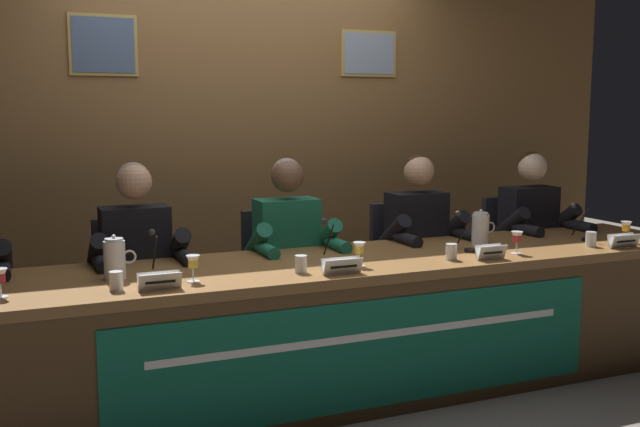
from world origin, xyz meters
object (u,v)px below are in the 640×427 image
nameplate_far_right (624,241)px  water_pitcher_right_side (481,229)px  nameplate_right (491,252)px  microphone_right (466,238)px  juice_glass_center (359,250)px  panelist_right (423,238)px  panelist_center (292,249)px  juice_glass_far_left (0,277)px  chair_center (280,288)px  microphone_far_right (582,228)px  panelist_far_right (536,230)px  juice_glass_right (517,238)px  conference_table (330,305)px  panelist_left (138,261)px  chair_left (134,302)px  nameplate_center (342,266)px  nameplate_left (160,281)px  water_cup_right (451,253)px  juice_glass_far_right (626,228)px  water_cup_left (116,282)px  juice_glass_left (193,263)px  water_cup_far_right (591,240)px  microphone_center (330,247)px  microphone_left (156,261)px  water_pitcher_left_side (115,259)px  water_cup_center (301,265)px  chair_right (406,276)px

nameplate_far_right → water_pitcher_right_side: 0.81m
nameplate_right → microphone_right: 0.26m
juice_glass_center → panelist_right: size_ratio=0.10×
nameplate_right → panelist_center: bearing=138.9°
juice_glass_far_left → chair_center: size_ratio=0.14×
panelist_right → nameplate_right: panelist_right is taller
panelist_right → microphone_far_right: size_ratio=5.70×
microphone_right → panelist_far_right: (0.88, 0.47, -0.08)m
microphone_right → water_pitcher_right_side: 0.22m
juice_glass_right → conference_table: bearing=173.5°
microphone_far_right → microphone_right: bearing=-179.2°
panelist_left → juice_glass_center: bearing=-31.8°
chair_left → conference_table: bearing=-40.3°
microphone_right → nameplate_center: bearing=-162.9°
nameplate_left → conference_table: bearing=11.7°
juice_glass_far_left → nameplate_right: 2.38m
water_cup_right → microphone_right: size_ratio=0.39×
chair_center → panelist_center: size_ratio=0.73×
juice_glass_center → juice_glass_far_right: 1.77m
microphone_right → microphone_far_right: bearing=0.8°
nameplate_center → juice_glass_center: (0.15, 0.13, 0.05)m
nameplate_center → water_pitcher_right_side: water_pitcher_right_side is taller
water_cup_left → juice_glass_left: bearing=5.3°
panelist_left → water_cup_far_right: size_ratio=14.49×
juice_glass_left → water_cup_far_right: juice_glass_left is taller
juice_glass_far_left → microphone_far_right: bearing=2.3°
nameplate_right → juice_glass_right: bearing=18.9°
water_cup_left → water_cup_right: same height
microphone_far_right → water_pitcher_right_side: 0.66m
microphone_right → microphone_center: bearing=177.6°
chair_left → microphone_left: size_ratio=4.18×
water_pitcher_right_side → panelist_far_right: bearing=27.0°
water_cup_right → water_pitcher_left_side: bearing=172.1°
microphone_far_right → panelist_left: bearing=169.8°
nameplate_center → nameplate_right: size_ratio=1.19×
water_cup_center → juice_glass_right: juice_glass_right is taller
panelist_left → juice_glass_left: bearing=-76.8°
chair_left → nameplate_left: bearing=-91.6°
juice_glass_far_left → water_cup_far_right: juice_glass_far_left is taller
water_cup_far_right → panelist_left: bearing=165.4°
water_cup_far_right → water_cup_left: bearing=-179.7°
chair_right → water_cup_right: 0.94m
nameplate_far_right → water_cup_left: bearing=178.1°
nameplate_far_right → microphone_left: bearing=173.4°
panelist_left → microphone_far_right: bearing=-10.2°
conference_table → water_cup_far_right: size_ratio=54.54×
water_pitcher_left_side → water_pitcher_right_side: same height
juice_glass_center → microphone_right: (0.73, 0.14, -0.01)m
nameplate_far_right → panelist_far_right: bearing=90.8°
water_cup_right → juice_glass_far_right: (1.25, 0.04, 0.05)m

